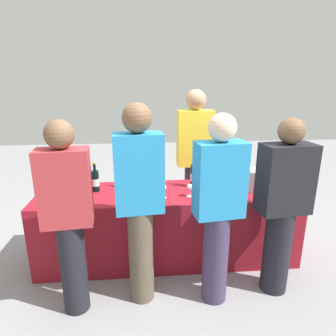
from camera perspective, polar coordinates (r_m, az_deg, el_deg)
The scene contains 16 objects.
ground_plane at distance 3.30m, azimuth 0.00°, elevation -16.73°, with size 12.00×12.00×0.00m, color gray.
tasting_table at distance 3.11m, azimuth 0.00°, elevation -11.02°, with size 2.61×0.71×0.74m, color maroon.
wine_bottle_0 at distance 3.10m, azimuth -18.99°, elevation -2.12°, with size 0.07×0.07×0.34m.
wine_bottle_1 at distance 3.02m, azimuth -14.07°, elevation -2.44°, with size 0.07×0.07×0.30m.
wine_bottle_2 at distance 3.03m, azimuth -7.34°, elevation -1.84°, with size 0.08×0.08×0.33m.
wine_bottle_3 at distance 3.06m, azimuth 5.10°, elevation -1.49°, with size 0.07×0.07×0.33m.
wine_bottle_4 at distance 3.16m, azimuth 12.55°, elevation -1.26°, with size 0.07×0.07×0.34m.
wine_glass_0 at distance 2.76m, azimuth -1.04°, elevation -3.98°, with size 0.07×0.07×0.14m.
wine_glass_1 at distance 2.81m, azimuth 4.33°, elevation -3.90°, with size 0.07×0.07×0.13m.
wine_glass_2 at distance 2.91m, azimuth 9.11°, elevation -3.25°, with size 0.07×0.07×0.13m.
ice_bucket at distance 3.09m, azimuth 16.82°, elevation -2.26°, with size 0.23×0.23×0.21m, color silver.
server_pouring at distance 3.46m, azimuth 5.19°, elevation 2.05°, with size 0.40×0.23×1.73m.
guest_0 at distance 2.34m, azimuth -19.07°, elevation -8.60°, with size 0.39×0.24×1.57m.
guest_1 at distance 2.32m, azimuth -5.61°, elevation -6.21°, with size 0.39×0.24×1.67m.
guest_2 at distance 2.35m, azimuth 9.82°, elevation -7.35°, with size 0.41×0.25×1.60m.
guest_3 at distance 2.62m, azimuth 21.54°, elevation -6.67°, with size 0.44×0.27×1.55m.
Camera 1 is at (-0.25, -2.74, 1.82)m, focal length 31.04 mm.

